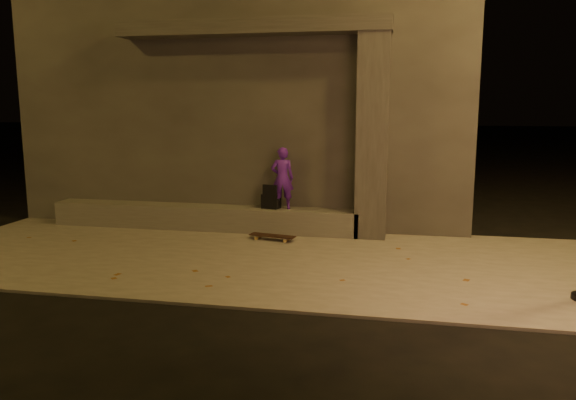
% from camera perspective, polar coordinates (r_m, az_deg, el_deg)
% --- Properties ---
extents(ground, '(120.00, 120.00, 0.00)m').
position_cam_1_polar(ground, '(7.12, -7.50, -10.24)').
color(ground, black).
rests_on(ground, ground).
extents(sidewalk, '(11.00, 4.40, 0.04)m').
position_cam_1_polar(sidewalk, '(8.94, -3.33, -5.87)').
color(sidewalk, '#68625C').
rests_on(sidewalk, ground).
extents(building, '(9.00, 5.10, 5.22)m').
position_cam_1_polar(building, '(13.21, -2.66, 10.53)').
color(building, '#383532').
rests_on(building, ground).
extents(ledge, '(6.00, 0.55, 0.45)m').
position_cam_1_polar(ledge, '(10.95, -8.61, -1.74)').
color(ledge, '#585650').
rests_on(ledge, sidewalk).
extents(column, '(0.55, 0.55, 3.60)m').
position_cam_1_polar(column, '(10.10, 8.58, 6.32)').
color(column, '#383532').
rests_on(column, sidewalk).
extents(canopy, '(5.00, 0.70, 0.28)m').
position_cam_1_polar(canopy, '(10.57, -3.68, 17.10)').
color(canopy, '#383532').
rests_on(canopy, column).
extents(skateboarder, '(0.47, 0.35, 1.15)m').
position_cam_1_polar(skateboarder, '(10.39, -0.58, 2.23)').
color(skateboarder, '#4E18A1').
rests_on(skateboarder, ledge).
extents(backpack, '(0.36, 0.28, 0.46)m').
position_cam_1_polar(backpack, '(10.50, -1.73, -0.01)').
color(backpack, black).
rests_on(backpack, ledge).
extents(skateboard, '(0.86, 0.37, 0.09)m').
position_cam_1_polar(skateboard, '(9.95, -1.60, -3.69)').
color(skateboard, black).
rests_on(skateboard, sidewalk).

